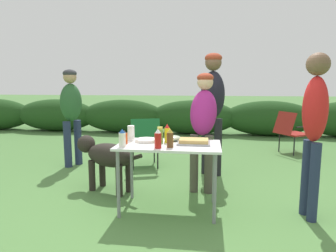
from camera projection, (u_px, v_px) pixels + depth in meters
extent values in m
plane|color=#4C7A3D|center=(169.00, 209.00, 3.32)|extent=(60.00, 60.00, 0.00)
ellipsoid|color=#1E4219|center=(56.00, 115.00, 8.74)|extent=(2.40, 0.90, 0.92)
ellipsoid|color=#1E4219|center=(123.00, 116.00, 8.47)|extent=(2.40, 0.90, 0.92)
ellipsoid|color=#1E4219|center=(193.00, 117.00, 8.20)|extent=(2.40, 0.90, 0.92)
ellipsoid|color=#1E4219|center=(269.00, 118.00, 7.93)|extent=(2.40, 0.90, 0.92)
cube|color=white|center=(169.00, 145.00, 3.22)|extent=(1.10, 0.64, 0.02)
cylinder|color=gray|center=(118.00, 185.00, 3.07)|extent=(0.04, 0.04, 0.71)
cylinder|color=gray|center=(215.00, 189.00, 2.94)|extent=(0.04, 0.04, 0.71)
cylinder|color=gray|center=(132.00, 170.00, 3.60)|extent=(0.04, 0.04, 0.71)
cylinder|color=gray|center=(214.00, 173.00, 3.47)|extent=(0.04, 0.04, 0.71)
cube|color=#9E9EA3|center=(194.00, 143.00, 3.21)|extent=(0.35, 0.24, 0.02)
cube|color=tan|center=(194.00, 141.00, 3.21)|extent=(0.31, 0.21, 0.04)
cylinder|color=white|center=(146.00, 140.00, 3.34)|extent=(0.25, 0.25, 0.03)
ellipsoid|color=#ADBC99|center=(173.00, 138.00, 3.40)|extent=(0.19, 0.19, 0.06)
cylinder|color=white|center=(131.00, 133.00, 3.42)|extent=(0.08, 0.08, 0.17)
cylinder|color=#CC4214|center=(124.00, 138.00, 3.23)|extent=(0.07, 0.07, 0.12)
cone|color=black|center=(124.00, 131.00, 3.22)|extent=(0.06, 0.06, 0.03)
cylinder|color=olive|center=(160.00, 136.00, 3.25)|extent=(0.07, 0.07, 0.15)
cylinder|color=#D1CC47|center=(160.00, 128.00, 3.24)|extent=(0.06, 0.06, 0.03)
cylinder|color=red|center=(158.00, 141.00, 3.00)|extent=(0.07, 0.07, 0.15)
cone|color=white|center=(158.00, 131.00, 2.99)|extent=(0.06, 0.06, 0.04)
cylinder|color=brown|center=(170.00, 140.00, 3.04)|extent=(0.07, 0.07, 0.15)
cone|color=gold|center=(170.00, 130.00, 3.02)|extent=(0.06, 0.06, 0.04)
cylinder|color=silver|center=(122.00, 140.00, 3.06)|extent=(0.07, 0.07, 0.15)
cone|color=#194793|center=(122.00, 131.00, 3.05)|extent=(0.06, 0.06, 0.04)
cylinder|color=yellow|center=(167.00, 135.00, 3.27)|extent=(0.06, 0.06, 0.16)
cone|color=red|center=(167.00, 126.00, 3.26)|extent=(0.05, 0.05, 0.05)
cylinder|color=#4C473D|center=(194.00, 163.00, 3.82)|extent=(0.11, 0.11, 0.74)
cylinder|color=#4C473D|center=(209.00, 164.00, 3.78)|extent=(0.11, 0.11, 0.74)
ellipsoid|color=#931E70|center=(203.00, 112.00, 3.81)|extent=(0.39, 0.49, 0.65)
sphere|color=#DBAD89|center=(205.00, 82.00, 3.87)|extent=(0.21, 0.21, 0.21)
ellipsoid|color=#993823|center=(205.00, 78.00, 3.86)|extent=(0.22, 0.22, 0.12)
cylinder|color=black|center=(206.00, 146.00, 4.59)|extent=(0.12, 0.12, 0.87)
cylinder|color=black|center=(218.00, 147.00, 4.49)|extent=(0.12, 0.12, 0.87)
ellipsoid|color=black|center=(213.00, 95.00, 4.43)|extent=(0.44, 0.39, 0.70)
sphere|color=brown|center=(213.00, 63.00, 4.36)|extent=(0.24, 0.24, 0.24)
ellipsoid|color=#993823|center=(213.00, 58.00, 4.35)|extent=(0.25, 0.25, 0.14)
cylinder|color=#232D4C|center=(68.00, 144.00, 4.96)|extent=(0.12, 0.12, 0.76)
cylinder|color=#232D4C|center=(78.00, 142.00, 5.13)|extent=(0.12, 0.12, 0.76)
ellipsoid|color=#28562D|center=(71.00, 102.00, 4.94)|extent=(0.42, 0.47, 0.62)
sphere|color=tan|center=(70.00, 77.00, 4.88)|extent=(0.21, 0.21, 0.21)
ellipsoid|color=#333338|center=(70.00, 73.00, 4.87)|extent=(0.22, 0.22, 0.13)
cylinder|color=#232D4C|center=(306.00, 177.00, 3.15)|extent=(0.10, 0.10, 0.81)
cylinder|color=#232D4C|center=(314.00, 183.00, 2.99)|extent=(0.10, 0.10, 0.81)
ellipsoid|color=red|center=(315.00, 109.00, 2.97)|extent=(0.26, 0.34, 0.65)
sphere|color=brown|center=(318.00, 64.00, 2.90)|extent=(0.22, 0.22, 0.22)
cylinder|color=#28231E|center=(119.00, 181.00, 3.67)|extent=(0.08, 0.08, 0.40)
cylinder|color=#28231E|center=(129.00, 177.00, 3.84)|extent=(0.08, 0.08, 0.40)
cylinder|color=#28231E|center=(92.00, 175.00, 3.89)|extent=(0.08, 0.08, 0.40)
cylinder|color=#28231E|center=(102.00, 171.00, 4.06)|extent=(0.08, 0.08, 0.40)
ellipsoid|color=#28231E|center=(110.00, 155.00, 3.83)|extent=(0.75, 0.54, 0.30)
sphere|color=#28231E|center=(86.00, 144.00, 4.01)|extent=(0.24, 0.24, 0.24)
cone|color=#28231E|center=(81.00, 141.00, 4.05)|extent=(0.21, 0.18, 0.17)
cylinder|color=#28231E|center=(134.00, 158.00, 3.63)|extent=(0.22, 0.13, 0.12)
cube|color=#19602D|center=(144.00, 144.00, 5.00)|extent=(0.58, 0.58, 0.03)
cube|color=#19602D|center=(146.00, 133.00, 4.70)|extent=(0.49, 0.30, 0.44)
cylinder|color=black|center=(133.00, 158.00, 4.80)|extent=(0.02, 0.02, 0.38)
cylinder|color=black|center=(158.00, 157.00, 4.87)|extent=(0.02, 0.02, 0.38)
cylinder|color=black|center=(131.00, 153.00, 5.19)|extent=(0.02, 0.02, 0.38)
cylinder|color=black|center=(154.00, 152.00, 5.26)|extent=(0.02, 0.02, 0.38)
cylinder|color=black|center=(130.00, 134.00, 4.94)|extent=(0.15, 0.40, 0.02)
cylinder|color=black|center=(158.00, 133.00, 5.02)|extent=(0.15, 0.40, 0.02)
cube|color=maroon|center=(295.00, 134.00, 5.97)|extent=(0.63, 0.63, 0.03)
cube|color=maroon|center=(285.00, 123.00, 5.83)|extent=(0.37, 0.48, 0.44)
cylinder|color=black|center=(279.00, 142.00, 6.10)|extent=(0.02, 0.02, 0.38)
cylinder|color=black|center=(294.00, 146.00, 5.74)|extent=(0.02, 0.02, 0.38)
cylinder|color=black|center=(294.00, 141.00, 6.25)|extent=(0.02, 0.02, 0.38)
cylinder|color=black|center=(310.00, 145.00, 5.89)|extent=(0.02, 0.02, 0.38)
cylinder|color=black|center=(287.00, 124.00, 6.15)|extent=(0.37, 0.23, 0.02)
cylinder|color=black|center=(305.00, 127.00, 5.73)|extent=(0.37, 0.23, 0.02)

